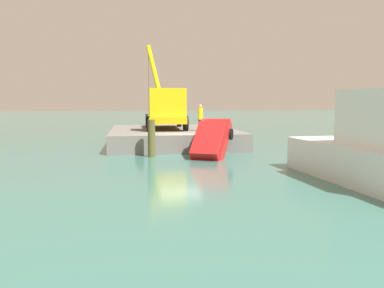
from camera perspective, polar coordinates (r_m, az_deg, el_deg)
ground at (r=23.50m, az=-1.65°, el=-1.34°), size 200.00×200.00×0.00m
dock at (r=28.15m, az=-2.82°, el=1.08°), size 10.45×8.72×1.12m
crane_truck at (r=27.61m, az=-3.91°, el=5.08°), size 9.44×2.87×6.79m
dock_worker at (r=26.26m, az=1.24°, el=3.91°), size 0.34×0.34×1.77m
salvaged_car at (r=21.42m, az=2.55°, el=-0.48°), size 3.94×3.24×3.34m
piling_near at (r=21.90m, az=-5.95°, el=0.83°), size 0.41×0.41×2.10m
piling_mid at (r=22.44m, az=3.79°, el=0.74°), size 0.34×0.34×1.91m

